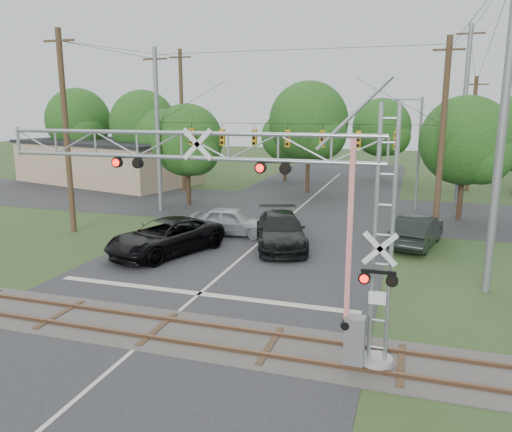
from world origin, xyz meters
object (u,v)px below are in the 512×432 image
(traffic_signal_span, at_px, (301,135))
(commercial_building, at_px, (108,161))
(crossing_gantry, at_px, (256,201))
(streetlight, at_px, (417,148))
(sedan_silver, at_px, (232,221))
(pickup_black, at_px, (165,237))
(car_dark, at_px, (281,231))

(traffic_signal_span, relative_size, commercial_building, 0.97)
(crossing_gantry, relative_size, streetlight, 1.55)
(sedan_silver, height_order, streetlight, streetlight)
(pickup_black, bearing_deg, traffic_signal_span, 84.62)
(car_dark, xyz_separation_m, commercial_building, (-22.81, 18.00, 1.21))
(pickup_black, height_order, streetlight, streetlight)
(car_dark, bearing_deg, streetlight, 42.93)
(commercial_building, bearing_deg, crossing_gantry, -35.33)
(pickup_black, height_order, car_dark, car_dark)
(traffic_signal_span, height_order, streetlight, traffic_signal_span)
(crossing_gantry, xyz_separation_m, car_dark, (-2.30, 11.71, -3.86))
(crossing_gantry, height_order, pickup_black, crossing_gantry)
(pickup_black, bearing_deg, crossing_gantry, -27.12)
(crossing_gantry, xyz_separation_m, streetlight, (4.49, 24.34, -0.19))
(traffic_signal_span, relative_size, car_dark, 3.08)
(sedan_silver, xyz_separation_m, streetlight, (10.24, 10.93, 3.75))
(crossing_gantry, xyz_separation_m, sedan_silver, (-5.75, 13.41, -3.94))
(car_dark, height_order, commercial_building, commercial_building)
(crossing_gantry, relative_size, pickup_black, 1.96)
(traffic_signal_span, relative_size, pickup_black, 3.00)
(traffic_signal_span, xyz_separation_m, sedan_silver, (-3.01, -4.95, -4.87))
(pickup_black, relative_size, streetlight, 0.79)
(streetlight, bearing_deg, car_dark, -118.26)
(pickup_black, relative_size, commercial_building, 0.33)
(commercial_building, bearing_deg, sedan_silver, -25.64)
(commercial_building, bearing_deg, pickup_black, -35.86)
(car_dark, height_order, sedan_silver, car_dark)
(crossing_gantry, bearing_deg, sedan_silver, 113.21)
(commercial_building, xyz_separation_m, streetlight, (29.60, -5.37, 2.45))
(pickup_black, height_order, sedan_silver, pickup_black)
(sedan_silver, bearing_deg, traffic_signal_span, -34.21)
(pickup_black, distance_m, sedan_silver, 5.12)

